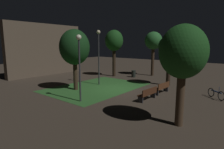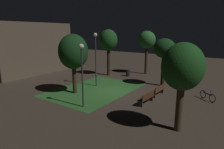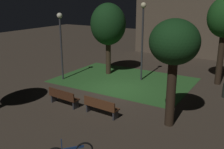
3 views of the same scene
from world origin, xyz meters
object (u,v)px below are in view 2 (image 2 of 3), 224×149
Objects in this scene: tree_left_canopy at (147,41)px; lamp_post_path_center at (82,65)px; trash_bin at (128,73)px; tree_back_right at (73,52)px; tree_lawn_side at (108,41)px; tree_near_wall at (183,68)px; bicycle at (208,96)px; tree_tall_center at (164,50)px; lamp_post_plaza_west at (96,51)px; bench_back_row at (158,90)px; bench_path_side at (147,98)px.

tree_left_canopy is 1.19× the size of lamp_post_path_center.
tree_back_right is at bearing 175.91° from trash_bin.
tree_left_canopy is 4.81m from tree_lawn_side.
lamp_post_path_center is (-1.97, -2.83, -0.53)m from tree_back_right.
tree_near_wall is 3.66× the size of bicycle.
tree_near_wall is 6.63m from lamp_post_path_center.
tree_tall_center is 6.11m from trash_bin.
lamp_post_plaza_west is at bearing 168.39° from tree_left_canopy.
bench_back_row is 0.35× the size of lamp_post_plaza_west.
trash_bin is (1.67, 4.93, -3.21)m from tree_tall_center.
bench_back_row is at bearing -82.95° from lamp_post_plaza_west.
tree_left_canopy is at bearing -11.61° from lamp_post_plaza_west.
tree_left_canopy is at bearing 42.17° from tree_tall_center.
tree_tall_center is 5.81× the size of trash_bin.
bench_path_side is 1.00× the size of bench_back_row.
tree_near_wall is 0.87× the size of tree_lawn_side.
tree_back_right is 3.48m from lamp_post_path_center.
tree_near_wall is (-8.17, -3.90, -0.12)m from tree_tall_center.
tree_back_right reaches higher than tree_tall_center.
lamp_post_plaza_west is 10.45m from bicycle.
tree_near_wall is at bearing -148.40° from bench_back_row.
tree_tall_center is at bearing 14.30° from bench_back_row.
trash_bin is at bearing -68.57° from tree_lawn_side.
tree_lawn_side is 5.07m from lamp_post_plaza_west.
tree_back_right is at bearing -167.36° from tree_lawn_side.
bench_back_row is at bearing 107.28° from bicycle.
tree_left_canopy reaches higher than tree_back_right.
bicycle is (1.89, -9.80, -3.12)m from lamp_post_plaza_west.
trash_bin is at bearing 153.60° from tree_left_canopy.
tree_near_wall is (-1.51, -9.43, -0.11)m from tree_back_right.
lamp_post_plaza_west reaches higher than lamp_post_path_center.
tree_lawn_side is at bearing 51.10° from tree_near_wall.
trash_bin is (5.56, -0.43, -3.06)m from lamp_post_plaza_west.
tree_lawn_side reaches higher than tree_tall_center.
bicycle is (-6.11, -8.15, -3.85)m from tree_left_canopy.
bench_path_side is 10.82m from tree_lawn_side.
bicycle is (6.17, -0.53, -3.15)m from tree_near_wall.
tree_tall_center reaches higher than bicycle.
lamp_post_path_center reaches higher than bicycle.
tree_lawn_side is at bearing 83.82° from tree_tall_center.
tree_lawn_side is at bearing 63.93° from bench_back_row.
tree_tall_center is 0.84× the size of tree_lawn_side.
tree_back_right is at bearing 115.10° from bicycle.
tree_tall_center is 0.91× the size of tree_back_right.
lamp_post_path_center is (-9.42, -4.50, -1.12)m from tree_lawn_side.
trash_bin is (7.16, 5.73, -0.08)m from bench_path_side.
tree_near_wall is at bearing -99.08° from tree_back_right.
tree_lawn_side reaches higher than tree_near_wall.
tree_lawn_side is 10.49m from lamp_post_path_center.
tree_left_canopy is 10.89m from bicycle.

